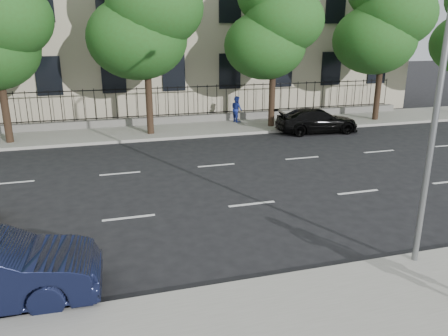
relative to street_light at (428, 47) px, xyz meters
name	(u,v)px	position (x,y,z in m)	size (l,w,h in m)	color
ground	(282,237)	(-2.50, 1.77, -5.15)	(120.00, 120.00, 0.00)	black
near_sidewalk	(364,323)	(-2.50, -2.23, -5.07)	(60.00, 4.00, 0.15)	gray
far_sidewalk	(184,129)	(-2.50, 15.77, -5.07)	(60.00, 4.00, 0.15)	gray
lane_markings	(232,182)	(-2.50, 6.52, -5.14)	(49.60, 4.62, 0.01)	silver
iron_fence	(179,114)	(-2.50, 17.47, -4.50)	(30.00, 0.50, 2.20)	slate
street_light	(428,47)	(0.00, 0.00, 0.00)	(0.25, 3.32, 8.05)	slate
tree_c	(145,11)	(-4.46, 15.13, 1.26)	(5.89, 5.50, 9.80)	#382619
tree_d	(274,24)	(2.54, 15.13, 0.69)	(5.34, 4.94, 8.84)	#382619
tree_e	(384,18)	(9.54, 15.13, 1.05)	(5.71, 5.31, 9.46)	#382619
black_sedan	(317,121)	(4.54, 13.24, -4.48)	(1.88, 4.62, 1.34)	black
pedestrian_far	(237,109)	(0.93, 16.67, -4.22)	(0.76, 0.59, 1.56)	navy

